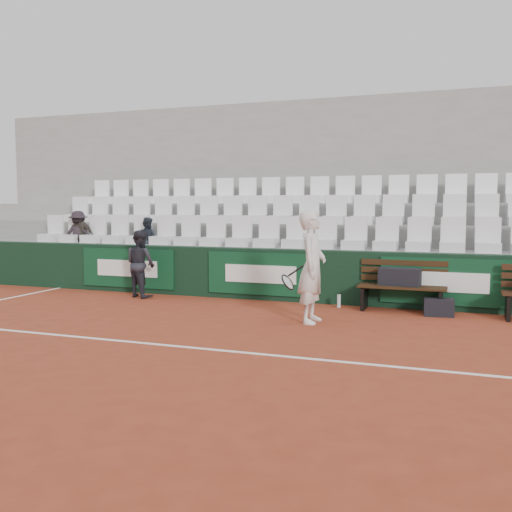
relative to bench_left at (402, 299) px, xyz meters
The scene contains 20 objects.
ground 4.38m from the bench_left, 124.96° to the right, with size 80.00×80.00×0.00m, color maroon.
court_baseline 4.38m from the bench_left, 124.96° to the right, with size 18.00×0.06×0.01m, color white.
back_barrier 2.49m from the bench_left, behind, with size 18.00×0.34×1.00m.
grandstand_tier_front 2.73m from the bench_left, 157.39° to the left, with size 18.00×0.95×1.00m, color gray.
grandstand_tier_mid 3.24m from the bench_left, 141.49° to the left, with size 18.00×0.95×1.45m, color gray.
grandstand_tier_back 3.93m from the bench_left, 130.40° to the left, with size 18.00×0.95×1.90m, color #979794.
grandstand_rear_wall 4.79m from the bench_left, 125.06° to the left, with size 18.00×0.30×4.40m, color gray.
seat_row_front 2.87m from the bench_left, 160.88° to the left, with size 11.90×0.44×0.63m, color silver.
seat_row_mid 3.46m from the bench_left, 144.02° to the left, with size 11.90×0.44×0.63m, color silver.
seat_row_back 4.23m from the bench_left, 132.14° to the left, with size 11.90×0.44×0.63m, color white.
bench_left is the anchor object (origin of this frame).
sports_bag_left 0.38m from the bench_left, 134.78° to the left, with size 0.70×0.30×0.30m, color black.
sports_bag_ground 0.66m from the bench_left, 18.10° to the right, with size 0.48×0.29×0.29m, color black.
water_bottle_near 1.11m from the bench_left, behind, with size 0.07×0.07×0.24m, color silver.
water_bottle_far 0.61m from the bench_left, 23.94° to the right, with size 0.07×0.07×0.26m, color #B1C3C9.
tennis_player 2.02m from the bench_left, 130.36° to the right, with size 0.71×0.65×1.77m.
ball_kid 5.15m from the bench_left, behind, with size 0.66×0.51×1.35m, color black.
spectator_a 7.63m from the bench_left, behind, with size 0.76×0.44×1.18m, color black.
spectator_b 7.56m from the bench_left, behind, with size 0.68×0.28×1.16m, color #36312B.
spectator_c 5.84m from the bench_left, behind, with size 0.50×0.39×1.04m, color #1D232B.
Camera 1 is at (3.49, -6.52, 1.83)m, focal length 40.00 mm.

